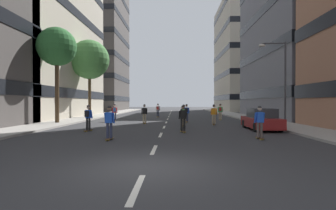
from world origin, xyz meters
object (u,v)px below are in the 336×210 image
Objects in this scene: skater_2 at (187,112)px; skater_3 at (220,111)px; street_tree_mid at (90,60)px; skater_9 at (184,114)px; skater_10 at (109,121)px; skater_8 at (260,121)px; skater_4 at (144,113)px; streetlamp_right at (280,74)px; skater_6 at (115,111)px; skater_5 at (183,117)px; skater_7 at (88,116)px; skater_0 at (214,113)px; parked_car_near at (261,120)px; street_tree_near at (57,47)px; skater_1 at (158,109)px.

skater_2 and skater_3 have the same top height.
skater_9 is (11.32, -11.20, -6.20)m from street_tree_mid.
skater_2 is 13.05m from skater_10.
skater_4 is at bearing 125.85° from skater_8.
streetlamp_right reaches higher than skater_6.
skater_3 is 15.22m from skater_8.
skater_6 is at bearing 157.56° from streetlamp_right.
skater_5 and skater_9 have the same top height.
skater_9 is at bearing -44.68° from street_tree_mid.
skater_6 is (-6.66, 9.62, 0.03)m from skater_5.
skater_10 is at bearing -176.35° from skater_8.
skater_7 is (0.30, -9.21, 0.00)m from skater_6.
skater_0 is 6.35m from skater_3.
skater_6 is at bearing -53.18° from street_tree_mid.
skater_5 is at bearing -110.14° from skater_3.
streetlamp_right is 3.65× the size of skater_8.
streetlamp_right is 8.15m from skater_9.
skater_5 is (-2.85, -5.92, 0.00)m from skater_0.
skater_8 is at bearing -91.73° from skater_3.
skater_10 is (-0.61, -10.58, 0.00)m from skater_4.
skater_4 is at bearing 163.64° from streetlamp_right.
skater_0 is 1.00× the size of skater_5.
skater_4 is 4.32m from skater_9.
parked_car_near is 2.47× the size of skater_4.
skater_2 is at bearing 10.63° from street_tree_near.
skater_10 is at bearing -69.45° from street_tree_mid.
skater_0 reaches higher than parked_car_near.
skater_1 and skater_3 have the same top height.
skater_7 is (-9.21, -5.51, 0.03)m from skater_0.
skater_9 is at bearing -37.34° from skater_6.
skater_9 is (-3.78, 7.54, 0.03)m from skater_8.
skater_0 is 1.00× the size of skater_2.
parked_car_near is 17.84m from skater_1.
skater_8 is (10.33, -3.56, -0.03)m from skater_7.
skater_2 is (3.36, -8.86, 0.00)m from skater_1.
skater_1 is at bearing 86.88° from skater_10.
parked_car_near is at bearing 71.47° from skater_8.
street_tree_near reaches higher than skater_5.
street_tree_near is 19.21m from streetlamp_right.
street_tree_mid is 20.14m from skater_5.
skater_4 and skater_8 have the same top height.
skater_5 is at bearing -64.42° from skater_4.
skater_0 is 1.00× the size of skater_8.
skater_1 is 17.66m from skater_5.
street_tree_mid reaches higher than skater_6.
parked_car_near is at bearing -32.93° from skater_6.
skater_8 is 8.43m from skater_9.
skater_8 is at bearing -63.40° from skater_9.
skater_1 is at bearing 78.10° from skater_7.
skater_4 is 7.20m from skater_7.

